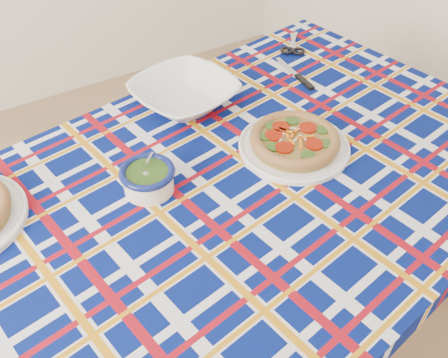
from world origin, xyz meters
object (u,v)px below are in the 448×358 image
pesto_bowl (148,177)px  serving_bowl (184,94)px  main_focaccia_plate (295,140)px  dining_table (237,204)px

pesto_bowl → serving_bowl: pesto_bowl is taller
pesto_bowl → main_focaccia_plate: bearing=-8.2°
pesto_bowl → dining_table: bearing=-24.8°
main_focaccia_plate → pesto_bowl: size_ratio=2.28×
main_focaccia_plate → pesto_bowl: (-0.43, 0.06, 0.01)m
dining_table → main_focaccia_plate: (0.21, 0.04, 0.12)m
pesto_bowl → serving_bowl: 0.40m
main_focaccia_plate → serving_bowl: 0.40m
serving_bowl → pesto_bowl: bearing=-131.4°
serving_bowl → dining_table: bearing=-97.5°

